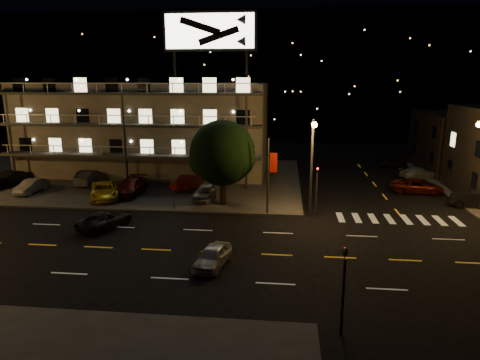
# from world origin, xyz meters

# --- Properties ---
(ground) EXTENTS (140.00, 140.00, 0.00)m
(ground) POSITION_xyz_m (0.00, 0.00, 0.00)
(ground) COLOR black
(ground) RESTS_ON ground
(curb_nw) EXTENTS (44.00, 24.00, 0.15)m
(curb_nw) POSITION_xyz_m (-14.00, 20.00, 0.07)
(curb_nw) COLOR #333331
(curb_nw) RESTS_ON ground
(motel) EXTENTS (28.00, 13.80, 18.10)m
(motel) POSITION_xyz_m (-9.94, 23.88, 5.34)
(motel) COLOR gray
(motel) RESTS_ON ground
(hill_backdrop) EXTENTS (120.00, 25.00, 24.00)m
(hill_backdrop) POSITION_xyz_m (-5.94, 68.78, 11.55)
(hill_backdrop) COLOR black
(hill_backdrop) RESTS_ON ground
(streetlight_nc) EXTENTS (0.44, 1.92, 8.00)m
(streetlight_nc) POSITION_xyz_m (8.50, 7.94, 4.96)
(streetlight_nc) COLOR #2D2D30
(streetlight_nc) RESTS_ON ground
(signal_nw) EXTENTS (0.20, 0.27, 4.60)m
(signal_nw) POSITION_xyz_m (9.00, 8.50, 2.57)
(signal_nw) COLOR #2D2D30
(signal_nw) RESTS_ON ground
(signal_sw) EXTENTS (0.20, 0.27, 4.60)m
(signal_sw) POSITION_xyz_m (9.00, -8.50, 2.57)
(signal_sw) COLOR #2D2D30
(signal_sw) RESTS_ON ground
(banner_north) EXTENTS (0.83, 0.16, 6.40)m
(banner_north) POSITION_xyz_m (5.09, 8.40, 3.43)
(banner_north) COLOR #2D2D30
(banner_north) RESTS_ON ground
(stop_sign) EXTENTS (0.91, 0.11, 2.61)m
(stop_sign) POSITION_xyz_m (-3.00, 8.57, 1.71)
(stop_sign) COLOR #2D2D30
(stop_sign) RESTS_ON ground
(tree) EXTENTS (5.95, 5.73, 7.49)m
(tree) POSITION_xyz_m (0.90, 10.49, 4.60)
(tree) COLOR black
(tree) RESTS_ON curb_nw
(lot_car_1) EXTENTS (1.68, 4.04, 1.30)m
(lot_car_1) POSITION_xyz_m (-18.32, 12.40, 0.80)
(lot_car_1) COLOR #94949A
(lot_car_1) RESTS_ON curb_nw
(lot_car_2) EXTENTS (4.26, 5.84, 1.48)m
(lot_car_2) POSITION_xyz_m (-10.32, 11.22, 0.89)
(lot_car_2) COLOR gold
(lot_car_2) RESTS_ON curb_nw
(lot_car_3) EXTENTS (2.20, 5.25, 1.52)m
(lot_car_3) POSITION_xyz_m (-8.36, 12.70, 0.91)
(lot_car_3) COLOR #53110B
(lot_car_3) RESTS_ON curb_nw
(lot_car_4) EXTENTS (1.99, 4.21, 1.39)m
(lot_car_4) POSITION_xyz_m (-0.91, 11.73, 0.85)
(lot_car_4) COLOR #94949A
(lot_car_4) RESTS_ON curb_nw
(lot_car_5) EXTENTS (1.99, 4.22, 1.34)m
(lot_car_5) POSITION_xyz_m (-22.48, 16.17, 0.82)
(lot_car_5) COLOR black
(lot_car_5) RESTS_ON curb_nw
(lot_car_6) EXTENTS (3.76, 5.14, 1.30)m
(lot_car_6) POSITION_xyz_m (-15.12, 17.37, 0.80)
(lot_car_6) COLOR black
(lot_car_6) RESTS_ON curb_nw
(lot_car_7) EXTENTS (2.35, 5.24, 1.49)m
(lot_car_7) POSITION_xyz_m (-14.04, 16.57, 0.90)
(lot_car_7) COLOR #94949A
(lot_car_7) RESTS_ON curb_nw
(lot_car_8) EXTENTS (1.61, 3.68, 1.23)m
(lot_car_8) POSITION_xyz_m (-9.25, 15.94, 0.77)
(lot_car_8) COLOR black
(lot_car_8) RESTS_ON curb_nw
(lot_car_9) EXTENTS (2.21, 4.62, 1.46)m
(lot_car_9) POSITION_xyz_m (-3.18, 15.51, 0.88)
(lot_car_9) COLOR #53110B
(lot_car_9) RESTS_ON curb_nw
(side_car_0) EXTENTS (4.62, 3.07, 1.44)m
(side_car_0) POSITION_xyz_m (23.10, 11.96, 0.72)
(side_car_0) COLOR black
(side_car_0) RESTS_ON ground
(side_car_1) EXTENTS (5.06, 2.64, 1.36)m
(side_car_1) POSITION_xyz_m (19.46, 16.85, 0.68)
(side_car_1) COLOR #53110B
(side_car_1) RESTS_ON ground
(side_car_2) EXTENTS (4.75, 3.09, 1.28)m
(side_car_2) POSITION_xyz_m (21.48, 23.13, 0.64)
(side_car_2) COLOR #94949A
(side_car_2) RESTS_ON ground
(side_car_3) EXTENTS (3.77, 1.77, 1.25)m
(side_car_3) POSITION_xyz_m (20.04, 29.57, 0.62)
(side_car_3) COLOR black
(side_car_3) RESTS_ON ground
(road_car_east) EXTENTS (2.22, 3.94, 1.27)m
(road_car_east) POSITION_xyz_m (2.15, -2.10, 0.63)
(road_car_east) COLOR #94949A
(road_car_east) RESTS_ON ground
(road_car_west) EXTENTS (3.65, 4.99, 1.26)m
(road_car_west) POSITION_xyz_m (-7.11, 3.83, 0.63)
(road_car_west) COLOR black
(road_car_west) RESTS_ON ground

